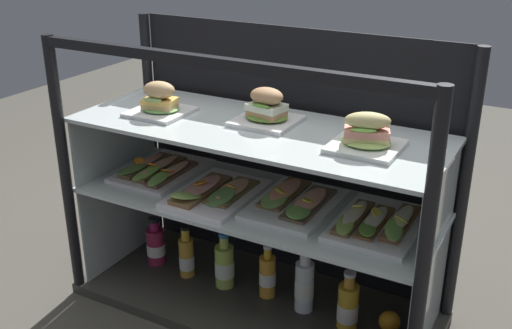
{
  "coord_description": "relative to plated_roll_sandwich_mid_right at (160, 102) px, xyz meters",
  "views": [
    {
      "loc": [
        0.91,
        -1.64,
        1.35
      ],
      "look_at": [
        0.0,
        0.0,
        0.56
      ],
      "focal_mm": 42.99,
      "sensor_mm": 36.0,
      "label": 1
    }
  ],
  "objects": [
    {
      "name": "shelf_lower_glass",
      "position": [
        0.36,
        0.04,
        -0.31
      ],
      "size": [
        1.24,
        0.47,
        0.01
      ],
      "primitive_type": "cube",
      "color": "silver",
      "rests_on": "riser_lower_tier"
    },
    {
      "name": "case_frame",
      "position": [
        0.36,
        0.16,
        -0.2
      ],
      "size": [
        1.3,
        0.53,
        0.98
      ],
      "color": "black",
      "rests_on": "ground"
    },
    {
      "name": "orange_fruit_beside_bottles",
      "position": [
        0.84,
        0.08,
        -0.66
      ],
      "size": [
        0.07,
        0.07,
        0.07
      ],
      "primitive_type": "sphere",
      "color": "orange",
      "rests_on": "case_base_deck"
    },
    {
      "name": "juice_bottle_near_post",
      "position": [
        0.54,
        0.05,
        -0.6
      ],
      "size": [
        0.07,
        0.07,
        0.24
      ],
      "color": "white",
      "rests_on": "case_base_deck"
    },
    {
      "name": "open_sandwich_tray_far_right",
      "position": [
        0.22,
        -0.02,
        -0.29
      ],
      "size": [
        0.25,
        0.36,
        0.06
      ],
      "color": "white",
      "rests_on": "shelf_lower_glass"
    },
    {
      "name": "juice_bottle_front_fourth",
      "position": [
        0.22,
        0.05,
        -0.61
      ],
      "size": [
        0.07,
        0.07,
        0.22
      ],
      "color": "#B4CC52",
      "rests_on": "case_base_deck"
    },
    {
      "name": "juice_bottle_back_left",
      "position": [
        0.05,
        0.04,
        -0.62
      ],
      "size": [
        0.06,
        0.06,
        0.21
      ],
      "color": "gold",
      "rests_on": "case_base_deck"
    },
    {
      "name": "case_base_deck",
      "position": [
        0.36,
        0.04,
        -0.72
      ],
      "size": [
        1.3,
        0.53,
        0.04
      ],
      "primitive_type": "cube",
      "color": "#36342E",
      "rests_on": "ground"
    },
    {
      "name": "riser_lower_tier",
      "position": [
        0.36,
        0.04,
        -0.51
      ],
      "size": [
        1.22,
        0.45,
        0.38
      ],
      "color": "silver",
      "rests_on": "case_base_deck"
    },
    {
      "name": "juice_bottle_front_middle",
      "position": [
        0.39,
        0.07,
        -0.61
      ],
      "size": [
        0.06,
        0.06,
        0.21
      ],
      "color": "gold",
      "rests_on": "case_base_deck"
    },
    {
      "name": "juice_bottle_tucked_behind",
      "position": [
        0.71,
        0.03,
        -0.62
      ],
      "size": [
        0.07,
        0.07,
        0.21
      ],
      "color": "gold",
      "rests_on": "case_base_deck"
    },
    {
      "name": "open_sandwich_tray_near_left_corner",
      "position": [
        0.78,
        0.04,
        -0.28
      ],
      "size": [
        0.25,
        0.35,
        0.07
      ],
      "color": "white",
      "rests_on": "shelf_lower_glass"
    },
    {
      "name": "ground_plane",
      "position": [
        0.36,
        0.04,
        -0.74
      ],
      "size": [
        6.0,
        6.0,
        0.02
      ],
      "primitive_type": "cube",
      "color": "#49463D",
      "rests_on": "ground"
    },
    {
      "name": "plated_roll_sandwich_far_left",
      "position": [
        0.37,
        0.09,
        0.0
      ],
      "size": [
        0.2,
        0.2,
        0.12
      ],
      "color": "white",
      "rests_on": "shelf_upper_glass"
    },
    {
      "name": "riser_upper_tier",
      "position": [
        0.36,
        0.04,
        -0.18
      ],
      "size": [
        1.22,
        0.45,
        0.25
      ],
      "color": "silver",
      "rests_on": "shelf_lower_glass"
    },
    {
      "name": "plated_roll_sandwich_mid_left",
      "position": [
        0.74,
        0.02,
        -0.0
      ],
      "size": [
        0.2,
        0.2,
        0.11
      ],
      "color": "white",
      "rests_on": "shelf_upper_glass"
    },
    {
      "name": "open_sandwich_tray_far_left",
      "position": [
        -0.06,
        0.05,
        -0.29
      ],
      "size": [
        0.25,
        0.35,
        0.06
      ],
      "color": "white",
      "rests_on": "shelf_lower_glass"
    },
    {
      "name": "open_sandwich_tray_near_right_corner",
      "position": [
        0.49,
        0.05,
        -0.29
      ],
      "size": [
        0.25,
        0.35,
        0.06
      ],
      "color": "white",
      "rests_on": "shelf_lower_glass"
    },
    {
      "name": "plated_roll_sandwich_mid_right",
      "position": [
        0.0,
        0.0,
        0.0
      ],
      "size": [
        0.19,
        0.19,
        0.11
      ],
      "color": "white",
      "rests_on": "shelf_upper_glass"
    },
    {
      "name": "shelf_upper_glass",
      "position": [
        0.36,
        0.04,
        -0.05
      ],
      "size": [
        1.24,
        0.47,
        0.01
      ],
      "primitive_type": "cube",
      "color": "silver",
      "rests_on": "riser_upper_tier"
    },
    {
      "name": "juice_bottle_front_left_end",
      "position": [
        -0.11,
        0.05,
        -0.62
      ],
      "size": [
        0.07,
        0.07,
        0.2
      ],
      "color": "#992342",
      "rests_on": "case_base_deck"
    }
  ]
}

